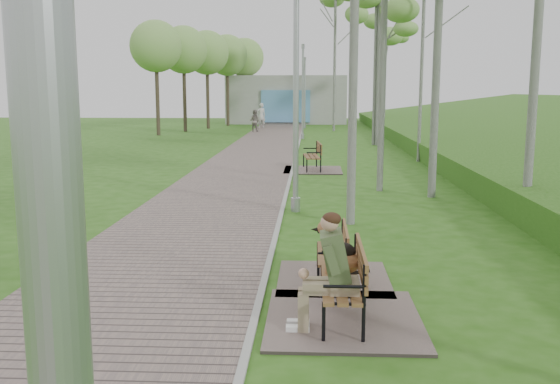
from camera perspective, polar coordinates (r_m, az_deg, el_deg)
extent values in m
cube|color=#6A5A56|center=(24.75, -2.75, 2.75)|extent=(3.50, 67.00, 0.04)
cube|color=#999993|center=(24.64, 1.31, 2.74)|extent=(0.10, 67.00, 0.05)
cube|color=#9E9E99|center=(54.02, 0.63, 8.45)|extent=(10.00, 5.00, 4.00)
cube|color=#5C98CE|center=(51.43, 0.51, 7.85)|extent=(4.00, 0.20, 2.60)
cube|color=#6A5A56|center=(8.03, 5.83, -11.47)|extent=(1.93, 2.14, 0.04)
cube|color=brown|center=(7.87, 5.52, -8.33)|extent=(0.49, 1.61, 0.04)
cube|color=brown|center=(7.80, 7.45, -6.31)|extent=(0.05, 1.61, 0.35)
cube|color=#6A5A56|center=(9.59, 4.91, -7.94)|extent=(1.68, 1.86, 0.04)
cube|color=brown|center=(9.48, 4.64, -5.63)|extent=(0.43, 1.40, 0.04)
cube|color=brown|center=(9.43, 6.03, -4.16)|extent=(0.04, 1.40, 0.31)
cube|color=#6A5A56|center=(22.29, 3.02, 2.02)|extent=(2.04, 2.27, 0.04)
cube|color=brown|center=(22.23, 2.91, 3.27)|extent=(0.65, 1.74, 0.05)
cube|color=brown|center=(22.22, 3.61, 4.06)|extent=(0.19, 1.70, 0.37)
cylinder|color=#A2A5AA|center=(1.25, -19.66, -11.08)|extent=(0.12, 0.12, 4.89)
cylinder|color=#A2A5AA|center=(14.79, 1.43, -1.16)|extent=(0.22, 0.22, 0.33)
cylinder|color=#A2A5AA|center=(14.55, 1.47, 8.94)|extent=(0.13, 0.13, 5.52)
cylinder|color=#A2A5AA|center=(36.47, 2.07, 5.10)|extent=(0.21, 0.21, 0.31)
cylinder|color=#A2A5AA|center=(36.37, 2.10, 8.97)|extent=(0.13, 0.13, 5.23)
cylinder|color=#A2A5AA|center=(36.45, 2.12, 13.17)|extent=(0.19, 0.19, 0.26)
cylinder|color=#A2A5AA|center=(46.60, 2.26, 6.02)|extent=(0.20, 0.20, 0.30)
cylinder|color=#A2A5AA|center=(46.52, 2.28, 8.92)|extent=(0.12, 0.12, 5.01)
cylinder|color=#A2A5AA|center=(46.57, 2.30, 12.06)|extent=(0.18, 0.18, 0.25)
imported|color=silver|center=(46.31, -1.74, 6.98)|extent=(0.80, 0.67, 1.87)
imported|color=gray|center=(42.38, -2.34, 6.51)|extent=(0.88, 0.78, 1.51)
cylinder|color=silver|center=(14.52, 22.63, 15.69)|extent=(0.18, 0.18, 9.28)
cylinder|color=silver|center=(13.32, 6.81, 15.37)|extent=(0.20, 0.20, 8.55)
cylinder|color=silver|center=(17.13, 14.27, 14.67)|extent=(0.20, 0.20, 9.07)
cylinder|color=silver|center=(17.92, 9.49, 15.09)|extent=(0.18, 0.18, 9.38)
cylinder|color=silver|center=(25.62, 12.88, 12.45)|extent=(0.17, 0.17, 8.69)
cylinder|color=silver|center=(32.72, 9.05, 11.56)|extent=(0.20, 0.20, 8.37)
ellipsoid|color=#84B557|center=(32.94, 9.17, 16.22)|extent=(2.92, 2.92, 3.68)
cylinder|color=silver|center=(32.95, 8.76, 13.89)|extent=(0.20, 0.20, 11.05)
cylinder|color=silver|center=(43.66, 5.04, 12.78)|extent=(0.21, 0.21, 10.97)
cylinder|color=silver|center=(46.18, 9.61, 11.78)|extent=(0.20, 0.20, 9.82)
ellipsoid|color=#84B557|center=(46.43, 9.72, 15.65)|extent=(2.92, 2.92, 4.32)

